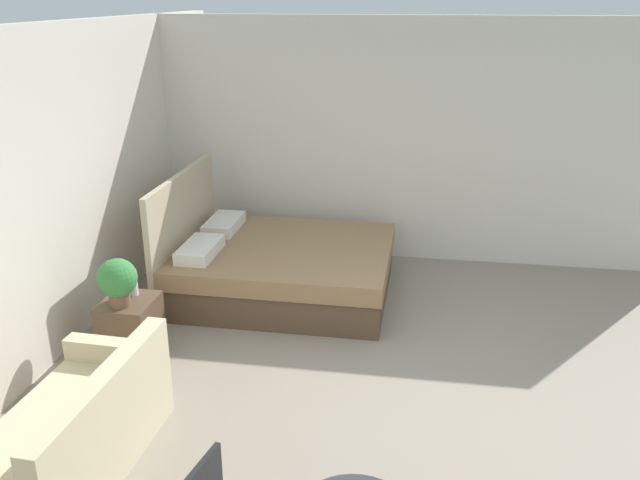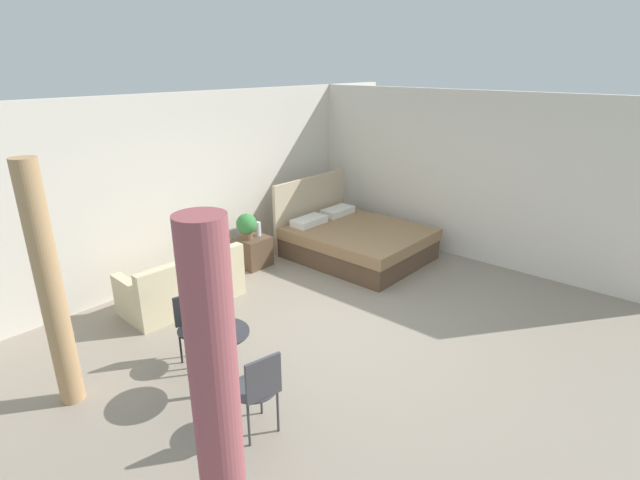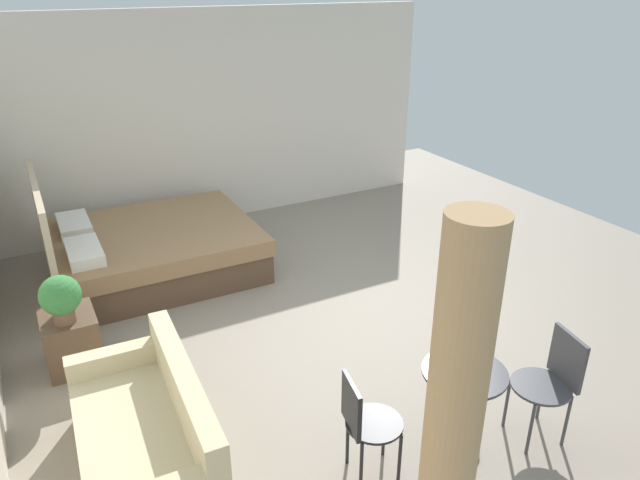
# 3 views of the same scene
# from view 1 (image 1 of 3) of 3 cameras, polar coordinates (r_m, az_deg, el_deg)

# --- Properties ---
(ground_plane) EXTENTS (9.34, 9.02, 0.02)m
(ground_plane) POSITION_cam_1_polar(r_m,az_deg,el_deg) (5.17, 6.89, -14.50)
(ground_plane) COLOR gray
(wall_back) EXTENTS (9.34, 0.12, 2.75)m
(wall_back) POSITION_cam_1_polar(r_m,az_deg,el_deg) (5.48, -25.64, 1.76)
(wall_back) COLOR silver
(wall_back) RESTS_ON ground
(wall_right) EXTENTS (0.12, 6.02, 2.75)m
(wall_right) POSITION_cam_1_polar(r_m,az_deg,el_deg) (7.58, 8.49, 8.35)
(wall_right) COLOR silver
(wall_right) RESTS_ON ground
(bed) EXTENTS (1.83, 2.20, 1.24)m
(bed) POSITION_cam_1_polar(r_m,az_deg,el_deg) (6.85, -3.71, -2.27)
(bed) COLOR brown
(bed) RESTS_ON ground
(couch) EXTENTS (1.60, 0.85, 0.76)m
(couch) POSITION_cam_1_polar(r_m,az_deg,el_deg) (4.71, -20.79, -15.70)
(couch) COLOR beige
(couch) RESTS_ON ground
(nightstand) EXTENTS (0.49, 0.44, 0.49)m
(nightstand) POSITION_cam_1_polar(r_m,az_deg,el_deg) (5.98, -16.14, -7.19)
(nightstand) COLOR brown
(nightstand) RESTS_ON ground
(potted_plant) EXTENTS (0.33, 0.33, 0.42)m
(potted_plant) POSITION_cam_1_polar(r_m,az_deg,el_deg) (5.71, -17.19, -3.33)
(potted_plant) COLOR brown
(potted_plant) RESTS_ON nightstand
(vase) EXTENTS (0.09, 0.09, 0.23)m
(vase) POSITION_cam_1_polar(r_m,az_deg,el_deg) (5.93, -16.00, -3.57)
(vase) COLOR silver
(vase) RESTS_ON nightstand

